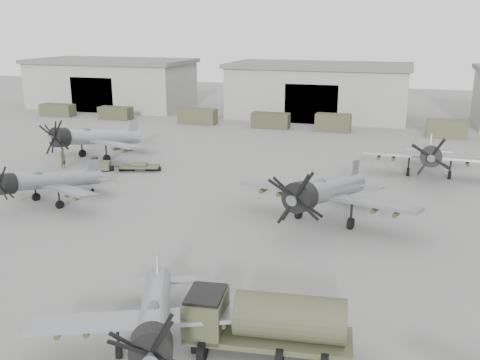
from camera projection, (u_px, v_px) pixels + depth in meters
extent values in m
plane|color=slate|center=(147.00, 282.00, 31.38)|extent=(220.00, 220.00, 0.00)
cube|color=#9A9A90|center=(112.00, 85.00, 97.95)|extent=(28.00, 14.00, 8.00)
cube|color=#5D5D58|center=(111.00, 61.00, 96.75)|extent=(29.00, 14.80, 0.70)
cube|color=black|center=(92.00, 95.00, 91.99)|extent=(8.12, 0.40, 6.00)
cube|color=#9A9A90|center=(318.00, 93.00, 87.18)|extent=(28.00, 14.00, 8.00)
cube|color=#5D5D58|center=(320.00, 65.00, 85.98)|extent=(29.00, 14.80, 0.70)
cube|color=black|center=(311.00, 104.00, 81.22)|extent=(8.12, 0.40, 6.00)
cube|color=#3E432C|center=(58.00, 110.00, 88.75)|extent=(5.73, 2.20, 2.01)
cube|color=#3A3C27|center=(116.00, 113.00, 85.68)|extent=(5.33, 2.20, 2.02)
cube|color=#43432C|center=(198.00, 116.00, 81.63)|extent=(5.81, 2.20, 2.35)
cube|color=#3A3B26|center=(271.00, 120.00, 78.38)|extent=(5.50, 2.20, 2.22)
cube|color=#3F402A|center=(333.00, 123.00, 75.76)|extent=(4.94, 2.20, 2.50)
cube|color=#454A30|center=(447.00, 129.00, 71.47)|extent=(5.18, 2.20, 2.43)
cylinder|color=gray|center=(155.00, 308.00, 24.57)|extent=(5.04, 9.13, 2.77)
cylinder|color=black|center=(151.00, 348.00, 20.41)|extent=(2.11, 1.97, 1.85)
cube|color=gray|center=(155.00, 319.00, 24.13)|extent=(10.93, 6.30, 0.50)
cube|color=gray|center=(158.00, 266.00, 28.51)|extent=(0.70, 1.39, 1.77)
ellipsoid|color=#3F4C54|center=(153.00, 308.00, 23.00)|extent=(0.92, 1.19, 0.50)
cylinder|color=black|center=(119.00, 351.00, 24.16)|extent=(0.52, 0.75, 0.71)
cylinder|color=black|center=(193.00, 346.00, 24.55)|extent=(0.52, 0.75, 0.71)
cylinder|color=black|center=(159.00, 302.00, 28.80)|extent=(0.21, 0.30, 0.28)
cylinder|color=gray|center=(53.00, 180.00, 44.99)|extent=(4.45, 9.31, 2.77)
cylinder|color=black|center=(6.00, 184.00, 41.61)|extent=(2.06, 1.89, 1.85)
cube|color=gray|center=(48.00, 184.00, 44.65)|extent=(11.10, 5.62, 0.50)
cube|color=gray|center=(93.00, 168.00, 48.15)|extent=(0.60, 1.43, 1.77)
ellipsoid|color=#3F4C54|center=(37.00, 175.00, 43.68)|extent=(0.86, 1.18, 0.50)
cylinder|color=black|center=(36.00, 197.00, 45.88)|extent=(0.48, 0.75, 0.71)
cylinder|color=black|center=(60.00, 205.00, 43.93)|extent=(0.48, 0.75, 0.71)
cylinder|color=black|center=(93.00, 190.00, 48.49)|extent=(0.20, 0.30, 0.28)
cylinder|color=gray|center=(330.00, 189.00, 40.70)|extent=(4.66, 11.91, 3.50)
cylinder|color=black|center=(300.00, 197.00, 36.19)|extent=(2.51, 2.26, 2.33)
cube|color=gray|center=(326.00, 195.00, 40.24)|extent=(14.16, 5.97, 0.63)
cube|color=gray|center=(354.00, 172.00, 44.94)|extent=(0.61, 1.84, 2.24)
ellipsoid|color=#3F4C54|center=(321.00, 182.00, 38.96)|extent=(0.99, 1.47, 0.63)
cylinder|color=black|center=(299.00, 213.00, 41.63)|extent=(0.53, 0.95, 0.90)
cylinder|color=black|center=(351.00, 224.00, 39.47)|extent=(0.53, 0.95, 0.90)
cylinder|color=black|center=(351.00, 201.00, 45.36)|extent=(0.22, 0.38, 0.36)
cylinder|color=#9EA0A6|center=(99.00, 137.00, 60.19)|extent=(5.25, 11.51, 3.41)
cylinder|color=black|center=(60.00, 137.00, 55.96)|extent=(2.52, 2.30, 2.27)
cube|color=#9EA0A6|center=(95.00, 140.00, 59.76)|extent=(13.72, 6.64, 0.61)
cube|color=#9EA0A6|center=(133.00, 129.00, 64.15)|extent=(0.70, 1.77, 2.18)
ellipsoid|color=#3F4C54|center=(86.00, 131.00, 58.55)|extent=(1.04, 1.45, 0.61)
cylinder|color=black|center=(82.00, 153.00, 61.24)|extent=(0.57, 0.93, 0.87)
cylinder|color=black|center=(107.00, 159.00, 58.91)|extent=(0.57, 0.93, 0.87)
cylinder|color=black|center=(132.00, 149.00, 64.56)|extent=(0.24, 0.37, 0.35)
cylinder|color=gray|center=(430.00, 153.00, 53.21)|extent=(1.91, 10.92, 3.20)
cylinder|color=black|center=(431.00, 156.00, 48.62)|extent=(2.00, 1.69, 2.13)
cube|color=gray|center=(430.00, 157.00, 52.73)|extent=(12.89, 2.70, 0.58)
cube|color=gray|center=(431.00, 142.00, 57.54)|extent=(0.18, 1.71, 2.05)
ellipsoid|color=#3F4C54|center=(431.00, 147.00, 51.46)|extent=(0.66, 1.25, 0.57)
cylinder|color=black|center=(408.00, 172.00, 53.61)|extent=(0.32, 0.83, 0.82)
cylinder|color=black|center=(449.00, 175.00, 52.38)|extent=(0.32, 0.83, 0.82)
cylinder|color=black|center=(429.00, 163.00, 57.89)|extent=(0.13, 0.33, 0.33)
cube|color=#40452D|center=(268.00, 336.00, 24.41)|extent=(7.81, 3.37, 0.27)
cube|color=#40452D|center=(206.00, 313.00, 24.67)|extent=(2.01, 2.67, 1.84)
cylinder|color=#40452D|center=(290.00, 317.00, 23.94)|extent=(5.18, 2.63, 2.05)
cube|color=black|center=(206.00, 294.00, 24.40)|extent=(1.87, 2.34, 0.16)
cylinder|color=black|center=(202.00, 352.00, 23.81)|extent=(0.44, 1.00, 0.97)
cylinder|color=black|center=(326.00, 333.00, 25.23)|extent=(0.44, 1.00, 0.97)
cube|color=#434A30|center=(101.00, 165.00, 55.21)|extent=(2.16, 1.67, 0.85)
cube|color=black|center=(94.00, 160.00, 55.06)|extent=(0.78, 1.06, 0.53)
cylinder|color=black|center=(101.00, 168.00, 55.29)|extent=(1.39, 0.94, 0.59)
cylinder|color=black|center=(114.00, 166.00, 55.23)|extent=(1.24, 0.45, 0.08)
cube|color=#434A30|center=(140.00, 166.00, 55.23)|extent=(4.28, 2.59, 0.19)
cylinder|color=black|center=(140.00, 169.00, 55.30)|extent=(1.65, 0.91, 0.47)
cylinder|color=#434A30|center=(140.00, 164.00, 55.17)|extent=(1.51, 0.76, 0.34)
imported|color=#373925|center=(63.00, 159.00, 56.18)|extent=(0.55, 0.74, 1.88)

